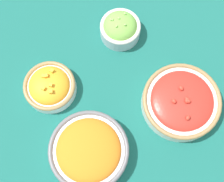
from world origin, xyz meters
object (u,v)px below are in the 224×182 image
(bowl_carrots, at_px, (89,151))
(bowl_cherry_tomatoes, at_px, (181,102))
(bowl_squash, at_px, (50,86))
(bowl_lettuce, at_px, (120,28))

(bowl_carrots, height_order, bowl_cherry_tomatoes, bowl_carrots)
(bowl_squash, distance_m, bowl_cherry_tomatoes, 0.36)
(bowl_lettuce, height_order, bowl_carrots, bowl_lettuce)
(bowl_carrots, bearing_deg, bowl_lettuce, 49.69)
(bowl_lettuce, distance_m, bowl_carrots, 0.36)
(bowl_lettuce, relative_size, bowl_cherry_tomatoes, 0.55)
(bowl_lettuce, distance_m, bowl_cherry_tomatoes, 0.28)
(bowl_carrots, distance_m, bowl_cherry_tomatoes, 0.28)
(bowl_lettuce, xyz_separation_m, bowl_cherry_tomatoes, (0.05, -0.27, -0.00))
(bowl_squash, xyz_separation_m, bowl_cherry_tomatoes, (0.30, -0.20, 0.00))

